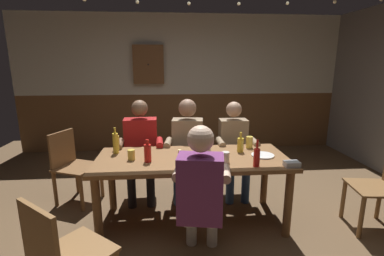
{
  "coord_description": "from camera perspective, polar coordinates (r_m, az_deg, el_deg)",
  "views": [
    {
      "loc": [
        -0.23,
        -2.59,
        1.69
      ],
      "look_at": [
        0.0,
        0.18,
        1.04
      ],
      "focal_mm": 26.1,
      "sensor_mm": 36.0,
      "label": 1
    }
  ],
  "objects": [
    {
      "name": "dining_table",
      "position": [
        2.93,
        0.07,
        -7.82
      ],
      "size": [
        1.98,
        0.84,
        0.73
      ],
      "color": "brown",
      "rests_on": "ground_plane"
    },
    {
      "name": "person_1",
      "position": [
        3.53,
        -0.96,
        -3.19
      ],
      "size": [
        0.55,
        0.57,
        1.25
      ],
      "rotation": [
        0.0,
        0.0,
        3.02
      ],
      "color": "#997F60",
      "rests_on": "ground_plane"
    },
    {
      "name": "ground_plane",
      "position": [
        3.1,
        0.3,
        -19.76
      ],
      "size": [
        7.35,
        7.35,
        0.0
      ],
      "primitive_type": "plane",
      "color": "brown"
    },
    {
      "name": "person_3",
      "position": [
        2.32,
        1.79,
        -12.61
      ],
      "size": [
        0.53,
        0.58,
        1.23
      ],
      "rotation": [
        0.0,
        0.0,
        -0.17
      ],
      "color": "#6B2D66",
      "rests_on": "ground_plane"
    },
    {
      "name": "plate_0",
      "position": [
        3.03,
        14.24,
        -5.43
      ],
      "size": [
        0.24,
        0.24,
        0.01
      ],
      "primitive_type": "cylinder",
      "color": "white",
      "rests_on": "dining_table"
    },
    {
      "name": "chair_empty_near_right",
      "position": [
        3.74,
        -23.37,
        -6.84
      ],
      "size": [
        0.58,
        0.58,
        0.88
      ],
      "rotation": [
        0.0,
        0.0,
        -1.97
      ],
      "color": "brown",
      "rests_on": "ground_plane"
    },
    {
      "name": "condiment_caddy",
      "position": [
        2.81,
        19.72,
        -6.94
      ],
      "size": [
        0.14,
        0.1,
        0.05
      ],
      "primitive_type": "cube",
      "color": "#B2B7BC",
      "rests_on": "dining_table"
    },
    {
      "name": "bottle_1",
      "position": [
        3.1,
        9.87,
        -3.34
      ],
      "size": [
        0.07,
        0.07,
        0.22
      ],
      "color": "gold",
      "rests_on": "dining_table"
    },
    {
      "name": "person_2",
      "position": [
        3.62,
        8.6,
        -3.49
      ],
      "size": [
        0.49,
        0.51,
        1.21
      ],
      "rotation": [
        0.0,
        0.0,
        3.13
      ],
      "color": "#997F60",
      "rests_on": "ground_plane"
    },
    {
      "name": "back_wall_wainscot",
      "position": [
        5.57,
        -2.32,
        1.36
      ],
      "size": [
        6.13,
        0.12,
        1.1
      ],
      "primitive_type": "cube",
      "color": "brown",
      "rests_on": "ground_plane"
    },
    {
      "name": "bottle_0",
      "position": [
        2.7,
        13.08,
        -5.76
      ],
      "size": [
        0.06,
        0.06,
        0.26
      ],
      "color": "red",
      "rests_on": "dining_table"
    },
    {
      "name": "string_lights",
      "position": [
        3.22,
        -0.63,
        24.67
      ],
      "size": [
        4.32,
        0.04,
        0.11
      ],
      "color": "#F9EAB2"
    },
    {
      "name": "pint_glass_5",
      "position": [
        2.88,
        -12.3,
        -5.38
      ],
      "size": [
        0.07,
        0.07,
        0.11
      ],
      "primitive_type": "cylinder",
      "color": "#E5C64C",
      "rests_on": "dining_table"
    },
    {
      "name": "pint_glass_3",
      "position": [
        3.27,
        11.64,
        -2.85
      ],
      "size": [
        0.08,
        0.08,
        0.13
      ],
      "primitive_type": "cylinder",
      "color": "#E5C64C",
      "rests_on": "dining_table"
    },
    {
      "name": "bottle_2",
      "position": [
        2.78,
        -9.06,
        -4.99
      ],
      "size": [
        0.07,
        0.07,
        0.23
      ],
      "color": "red",
      "rests_on": "dining_table"
    },
    {
      "name": "pint_glass_0",
      "position": [
        2.62,
        1.89,
        -6.44
      ],
      "size": [
        0.07,
        0.07,
        0.14
      ],
      "primitive_type": "cylinder",
      "color": "gold",
      "rests_on": "dining_table"
    },
    {
      "name": "chair_empty_far_end",
      "position": [
        3.47,
        34.42,
        -9.69
      ],
      "size": [
        0.5,
        0.5,
        0.88
      ],
      "rotation": [
        0.0,
        0.0,
        1.42
      ],
      "color": "brown",
      "rests_on": "ground_plane"
    },
    {
      "name": "pint_glass_1",
      "position": [
        2.76,
        6.86,
        -5.93
      ],
      "size": [
        0.08,
        0.08,
        0.1
      ],
      "primitive_type": "cylinder",
      "color": "white",
      "rests_on": "dining_table"
    },
    {
      "name": "bottle_3",
      "position": [
        3.1,
        -15.36,
        -2.94
      ],
      "size": [
        0.06,
        0.06,
        0.28
      ],
      "color": "gold",
      "rests_on": "dining_table"
    },
    {
      "name": "pint_glass_4",
      "position": [
        3.24,
        -15.16,
        -2.95
      ],
      "size": [
        0.07,
        0.07,
        0.16
      ],
      "primitive_type": "cylinder",
      "color": "#E5C64C",
      "rests_on": "dining_table"
    },
    {
      "name": "back_wall_upper",
      "position": [
        5.45,
        -2.45,
        14.71
      ],
      "size": [
        6.13,
        0.12,
        1.48
      ],
      "primitive_type": "cube",
      "color": "beige"
    },
    {
      "name": "pint_glass_2",
      "position": [
        2.86,
        3.18,
        -5.07
      ],
      "size": [
        0.07,
        0.07,
        0.12
      ],
      "primitive_type": "cylinder",
      "color": "white",
      "rests_on": "dining_table"
    },
    {
      "name": "table_candle",
      "position": [
        2.89,
        -2.53,
        -5.22
      ],
      "size": [
        0.04,
        0.04,
        0.08
      ],
      "primitive_type": "cylinder",
      "color": "#F9E08C",
      "rests_on": "dining_table"
    },
    {
      "name": "wall_dart_cabinet",
      "position": [
        5.33,
        -8.88,
        12.71
      ],
      "size": [
        0.56,
        0.15,
        0.7
      ],
      "color": "brown"
    },
    {
      "name": "person_0",
      "position": [
        3.54,
        -10.41,
        -3.53
      ],
      "size": [
        0.56,
        0.52,
        1.24
      ],
      "rotation": [
        0.0,
        0.0,
        3.18
      ],
      "color": "#AD1919",
      "rests_on": "ground_plane"
    }
  ]
}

